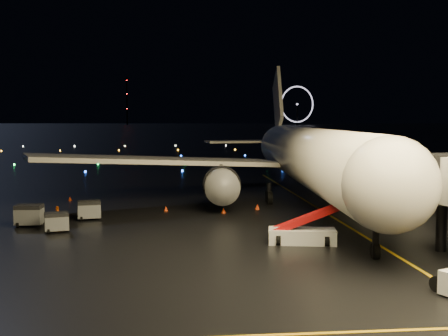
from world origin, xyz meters
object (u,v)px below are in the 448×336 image
at_px(airliner, 306,125).
at_px(baggage_cart_1, 57,222).
at_px(baggage_cart_2, 29,216).
at_px(crew_c, 58,216).
at_px(belt_loader, 302,220).
at_px(baggage_cart_0, 89,210).

xyz_separation_m(airliner, baggage_cart_1, (-23.50, -14.66, -7.50)).
bearing_deg(baggage_cart_2, baggage_cart_1, -41.40).
height_order(crew_c, baggage_cart_2, baggage_cart_2).
bearing_deg(crew_c, baggage_cart_1, 2.40).
relative_size(airliner, baggage_cart_1, 32.24).
distance_m(belt_loader, baggage_cart_1, 19.22).
bearing_deg(baggage_cart_1, crew_c, 85.24).
xyz_separation_m(baggage_cart_1, baggage_cart_2, (-2.72, 2.63, 0.13)).
bearing_deg(baggage_cart_2, baggage_cart_0, 33.15).
xyz_separation_m(baggage_cart_0, baggage_cart_2, (-4.51, -2.67, 0.07)).
height_order(belt_loader, baggage_cart_1, belt_loader).
xyz_separation_m(crew_c, baggage_cart_2, (-2.28, -0.09, 0.07)).
relative_size(crew_c, baggage_cart_1, 0.92).
height_order(belt_loader, baggage_cart_0, belt_loader).
bearing_deg(airliner, belt_loader, -100.69).
xyz_separation_m(belt_loader, crew_c, (-18.75, 8.53, -0.86)).
relative_size(belt_loader, crew_c, 4.21).
bearing_deg(airliner, baggage_cart_0, -153.10).
distance_m(airliner, baggage_cart_0, 24.79).
height_order(baggage_cart_1, baggage_cart_2, baggage_cart_2).
distance_m(belt_loader, baggage_cart_2, 22.67).
xyz_separation_m(belt_loader, baggage_cart_0, (-16.51, 11.10, -0.86)).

